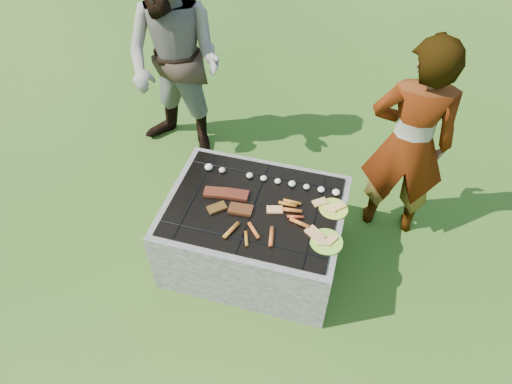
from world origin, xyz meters
TOP-DOWN VIEW (x-y plane):
  - lawn at (0.00, 0.00)m, footprint 60.00×60.00m
  - fire_pit at (0.00, 0.00)m, footprint 1.30×1.00m
  - mushrooms at (0.06, 0.27)m, footprint 1.06×0.06m
  - pork_slabs at (-0.19, -0.01)m, footprint 0.41×0.29m
  - sausages at (0.18, -0.13)m, footprint 0.56×0.48m
  - bread_on_grate at (0.38, -0.04)m, footprint 0.46×0.43m
  - plate_far at (0.56, 0.12)m, footprint 0.22×0.22m
  - plate_near at (0.56, -0.19)m, footprint 0.28×0.28m
  - cook at (1.00, 0.66)m, footprint 0.65×0.44m
  - bystander at (-1.03, 1.11)m, footprint 1.08×0.93m

SIDE VIEW (x-z plane):
  - lawn at x=0.00m, z-range 0.00..0.00m
  - fire_pit at x=0.00m, z-range -0.03..0.59m
  - plate_near at x=0.56m, z-range 0.60..0.62m
  - plate_far at x=0.56m, z-range 0.59..0.62m
  - bread_on_grate at x=0.38m, z-range 0.61..0.63m
  - pork_slabs at x=-0.19m, z-range 0.61..0.64m
  - sausages at x=0.18m, z-range 0.61..0.64m
  - mushrooms at x=0.06m, z-range 0.61..0.65m
  - cook at x=1.00m, z-range 0.00..1.75m
  - bystander at x=-1.03m, z-range 0.00..1.94m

